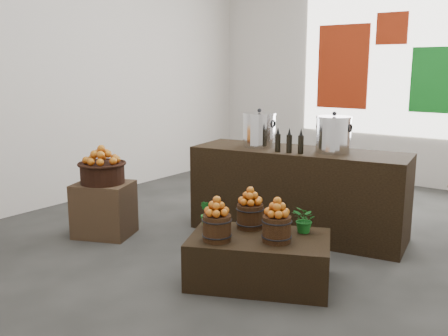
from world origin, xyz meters
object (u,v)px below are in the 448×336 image
Objects in this scene: crate at (104,209)px; wicker_basket at (102,173)px; stock_pot_left at (259,131)px; display_table at (259,259)px; counter at (298,192)px; stock_pot_center at (333,135)px.

crate is 0.42m from wicker_basket.
display_table is at bearing -57.09° from stock_pot_left.
crate is 2.11m from display_table.
wicker_basket is 2.22m from counter.
display_table is (2.11, -0.03, -0.09)m from crate.
stock_pot_left is (1.26, 1.28, 0.45)m from wicker_basket.
crate is 1.99m from stock_pot_left.
stock_pot_center is (2.13, 1.41, 0.86)m from crate.
stock_pot_left is at bearing -171.16° from stock_pot_center.
display_table is (2.11, -0.03, -0.51)m from wicker_basket.
stock_pot_left reaches higher than counter.
stock_pot_center reaches higher than display_table.
stock_pot_center is (0.86, 0.13, 0.00)m from stock_pot_left.
display_table is 3.29× the size of stock_pot_left.
display_table is 1.46m from counter.
crate is 0.50× the size of display_table.
stock_pot_center is at bearing 33.64° from crate.
display_table is at bearing -84.26° from counter.
wicker_basket is 2.17m from display_table.
wicker_basket is at bearing -134.58° from stock_pot_left.
crate is 1.65× the size of stock_pot_center.
stock_pot_left is at bearing 45.42° from wicker_basket.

